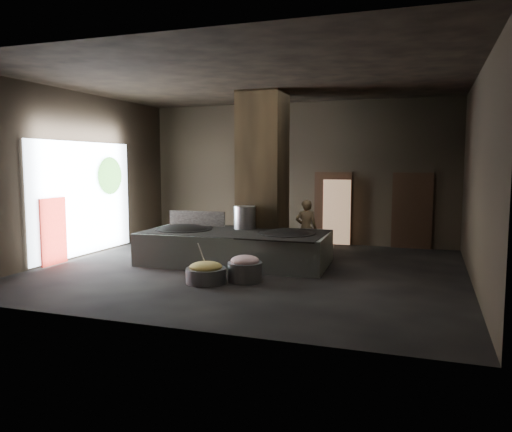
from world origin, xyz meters
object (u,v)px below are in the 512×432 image
at_px(wok_left, 184,232).
at_px(meat_basin, 245,272).
at_px(hearth_platform, 235,247).
at_px(veg_basin, 206,275).
at_px(cook, 306,228).
at_px(wok_right, 287,237).
at_px(stock_pot, 245,218).

height_order(wok_left, meat_basin, wok_left).
bearing_deg(hearth_platform, wok_left, 178.69).
relative_size(hearth_platform, veg_basin, 5.44).
height_order(cook, veg_basin, cook).
bearing_deg(meat_basin, cook, 79.49).
bearing_deg(wok_right, stock_pot, 158.96).
relative_size(hearth_platform, wok_left, 3.17).
bearing_deg(veg_basin, meat_basin, 29.85).
bearing_deg(cook, meat_basin, 66.14).
xyz_separation_m(wok_left, veg_basin, (1.63, -2.13, -0.59)).
xyz_separation_m(wok_right, stock_pot, (-1.30, 0.50, 0.38)).
relative_size(wok_left, stock_pot, 2.42).
height_order(stock_pot, meat_basin, stock_pot).
bearing_deg(veg_basin, wok_left, 127.41).
distance_m(wok_left, meat_basin, 2.96).
bearing_deg(stock_pot, wok_right, -21.04).
xyz_separation_m(wok_left, cook, (2.96, 1.50, 0.04)).
distance_m(hearth_platform, veg_basin, 2.20).
distance_m(wok_left, cook, 3.32).
bearing_deg(stock_pot, cook, 31.62).
bearing_deg(wok_left, cook, 26.85).
height_order(hearth_platform, wok_right, wok_right).
xyz_separation_m(hearth_platform, stock_pot, (0.05, 0.55, 0.72)).
relative_size(cook, veg_basin, 1.82).
height_order(veg_basin, meat_basin, meat_basin).
distance_m(cook, meat_basin, 3.31).
bearing_deg(hearth_platform, meat_basin, -65.68).
bearing_deg(veg_basin, wok_right, 62.19).
distance_m(stock_pot, veg_basin, 2.90).
relative_size(stock_pot, cook, 0.39).
height_order(wok_right, meat_basin, wok_right).
bearing_deg(meat_basin, hearth_platform, 117.60).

